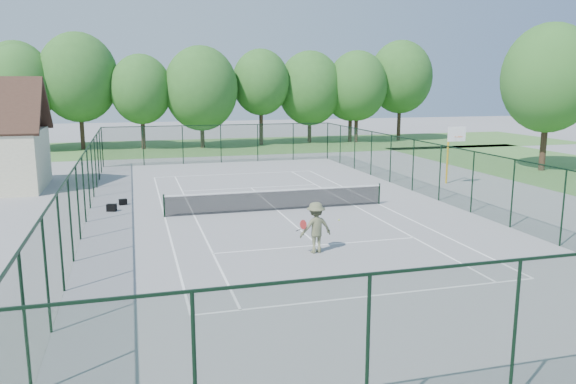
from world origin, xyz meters
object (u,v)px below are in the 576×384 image
object	(u,v)px
tennis_net	(277,199)
basketball_goal	(453,144)
sports_bag_a	(112,208)
tennis_player	(316,227)

from	to	relation	value
tennis_net	basketball_goal	distance (m)	13.06
basketball_goal	sports_bag_a	world-z (taller)	basketball_goal
tennis_player	tennis_net	bearing A→B (deg)	86.91
tennis_net	sports_bag_a	size ratio (longest dim) A/B	24.50
basketball_goal	tennis_player	size ratio (longest dim) A/B	1.85
tennis_player	sports_bag_a	bearing A→B (deg)	129.24
basketball_goal	tennis_player	xyz separation A→B (m)	(-12.63, -11.38, -1.61)
tennis_net	basketball_goal	size ratio (longest dim) A/B	3.04
basketball_goal	sports_bag_a	size ratio (longest dim) A/B	8.07
sports_bag_a	tennis_net	bearing A→B (deg)	4.23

